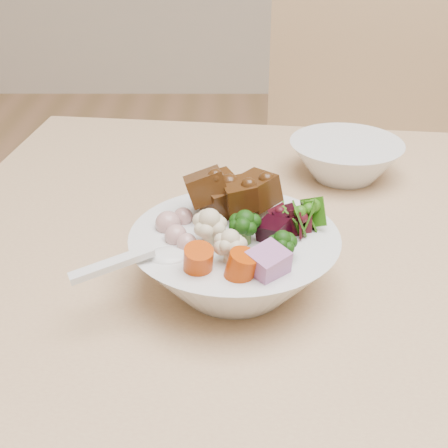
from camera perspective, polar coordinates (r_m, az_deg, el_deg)
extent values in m
cylinder|color=tan|center=(1.19, -11.03, -8.79)|extent=(0.06, 0.06, 0.67)
cube|color=tan|center=(1.31, 12.31, 2.28)|extent=(0.53, 0.53, 0.04)
cube|color=tan|center=(1.42, 13.59, 14.90)|extent=(0.44, 0.13, 0.49)
cylinder|color=tan|center=(1.29, 2.39, -10.59)|extent=(0.04, 0.04, 0.46)
cylinder|color=tan|center=(1.30, 19.41, -12.26)|extent=(0.04, 0.04, 0.46)
cylinder|color=tan|center=(1.60, 4.77, -2.03)|extent=(0.04, 0.04, 0.46)
cylinder|color=tan|center=(1.61, 18.27, -3.41)|extent=(0.04, 0.04, 0.46)
sphere|color=black|center=(0.57, 1.91, -0.75)|extent=(0.03, 0.03, 0.03)
sphere|color=beige|center=(0.56, -1.30, -0.82)|extent=(0.04, 0.04, 0.04)
cube|color=black|center=(0.60, 5.74, 0.18)|extent=(0.03, 0.03, 0.02)
cube|color=#9F6098|center=(0.53, 4.02, -3.72)|extent=(0.04, 0.04, 0.03)
cylinder|color=#AE2A04|center=(0.53, -2.37, -3.45)|extent=(0.03, 0.03, 0.03)
sphere|color=tan|center=(0.58, -4.43, -1.07)|extent=(0.02, 0.02, 0.02)
ellipsoid|color=silver|center=(0.56, -5.12, -3.06)|extent=(0.05, 0.04, 0.01)
cube|color=silver|center=(0.54, -10.20, -3.65)|extent=(0.07, 0.04, 0.02)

